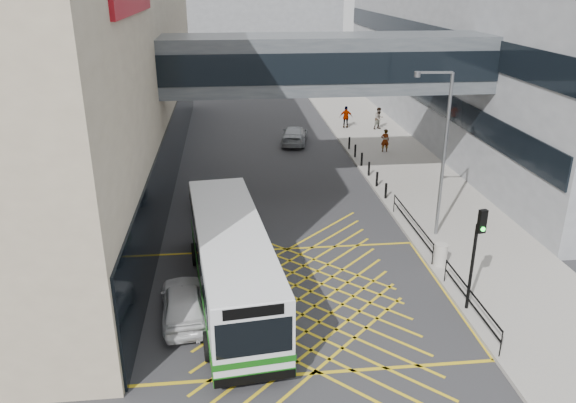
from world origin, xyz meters
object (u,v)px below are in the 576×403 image
object	(u,v)px
traffic_light	(477,246)
bus	(231,260)
street_lamp	(441,146)
car_silver	(294,134)
car_white	(183,302)
pedestrian_a	(385,140)
litter_bin	(441,255)
pedestrian_c	(346,117)
pedestrian_b	(379,118)
car_dark	(216,199)

from	to	relation	value
traffic_light	bus	bearing A→B (deg)	156.08
bus	street_lamp	world-z (taller)	street_lamp
bus	car_silver	xyz separation A→B (m)	(5.10, 22.06, -0.98)
bus	car_white	xyz separation A→B (m)	(-1.82, -1.28, -0.98)
bus	pedestrian_a	bearing A→B (deg)	52.62
litter_bin	pedestrian_a	distance (m)	17.28
car_white	pedestrian_a	world-z (taller)	pedestrian_a
car_white	litter_bin	world-z (taller)	car_white
car_white	car_silver	bearing A→B (deg)	-112.19
litter_bin	pedestrian_c	bearing A→B (deg)	88.12
street_lamp	pedestrian_b	distance (m)	20.86
car_dark	litter_bin	size ratio (longest dim) A/B	4.51
car_silver	traffic_light	distance (m)	24.57
car_white	street_lamp	bearing A→B (deg)	-158.91
bus	pedestrian_c	world-z (taller)	bus
car_white	car_silver	distance (m)	24.35
traffic_light	litter_bin	world-z (taller)	traffic_light
bus	car_silver	bearing A→B (deg)	70.79
pedestrian_b	bus	bearing A→B (deg)	-139.05
pedestrian_b	pedestrian_a	bearing A→B (deg)	-123.42
car_white	car_silver	world-z (taller)	car_silver
car_silver	pedestrian_c	xyz separation A→B (m)	(4.77, 3.67, 0.37)
litter_bin	pedestrian_b	bearing A→B (deg)	81.75
car_dark	car_white	bearing A→B (deg)	70.38
car_white	car_dark	world-z (taller)	car_dark
traffic_light	litter_bin	distance (m)	4.21
street_lamp	pedestrian_a	size ratio (longest dim) A/B	4.76
litter_bin	pedestrian_c	size ratio (longest dim) A/B	0.54
street_lamp	pedestrian_c	distance (m)	21.43
street_lamp	car_dark	bearing A→B (deg)	162.17
car_white	litter_bin	distance (m)	11.24
car_silver	street_lamp	distance (m)	18.52
street_lamp	pedestrian_c	bearing A→B (deg)	95.14
car_dark	street_lamp	bearing A→B (deg)	143.26
pedestrian_a	pedestrian_b	size ratio (longest dim) A/B	0.92
litter_bin	pedestrian_a	world-z (taller)	pedestrian_a
car_silver	street_lamp	size ratio (longest dim) A/B	0.57
car_silver	pedestrian_a	distance (m)	7.07
car_white	litter_bin	size ratio (longest dim) A/B	4.40
car_dark	litter_bin	xyz separation A→B (m)	(9.83, -7.65, -0.04)
car_silver	litter_bin	distance (m)	20.98
pedestrian_a	pedestrian_c	xyz separation A→B (m)	(-1.38, 7.14, 0.08)
bus	street_lamp	bearing A→B (deg)	18.87
pedestrian_b	traffic_light	bearing A→B (deg)	-120.09
car_white	street_lamp	xyz separation A→B (m)	(11.68, 5.89, 3.96)
car_white	car_silver	size ratio (longest dim) A/B	0.97
car_dark	litter_bin	distance (m)	12.46
bus	car_white	size ratio (longest dim) A/B	2.61
car_dark	street_lamp	size ratio (longest dim) A/B	0.57
car_white	traffic_light	world-z (taller)	traffic_light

